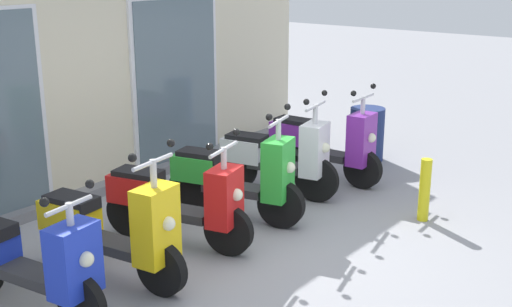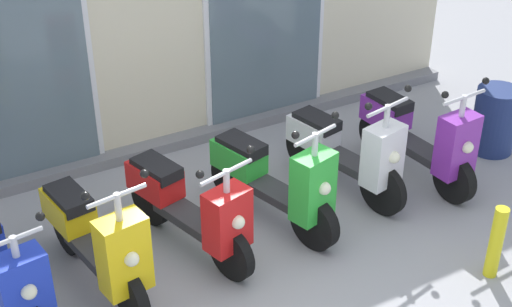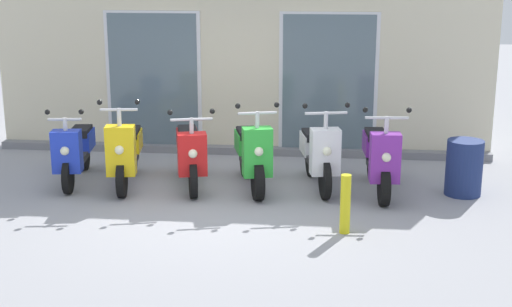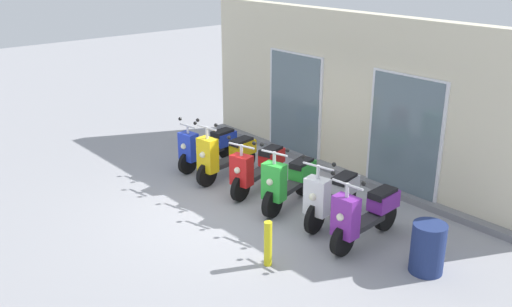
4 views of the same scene
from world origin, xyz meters
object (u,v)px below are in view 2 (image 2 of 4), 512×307
at_px(trash_bin, 495,120).
at_px(curb_bollard, 496,242).
at_px(scooter_yellow, 96,239).
at_px(scooter_white, 346,150).
at_px(scooter_purple, 419,137).
at_px(scooter_green, 274,181).
at_px(scooter_red, 189,206).

distance_m(trash_bin, curb_bollard, 2.27).
bearing_deg(scooter_yellow, scooter_white, 3.78).
bearing_deg(trash_bin, scooter_purple, -178.81).
xyz_separation_m(scooter_green, scooter_white, (0.91, 0.12, 0.01)).
bearing_deg(scooter_purple, trash_bin, 1.19).
distance_m(scooter_green, scooter_purple, 1.73).
xyz_separation_m(trash_bin, curb_bollard, (-1.61, -1.61, -0.03)).
xyz_separation_m(scooter_green, curb_bollard, (1.26, -1.60, -0.13)).
relative_size(scooter_red, curb_bollard, 2.29).
bearing_deg(scooter_red, scooter_yellow, -174.50).
xyz_separation_m(scooter_white, curb_bollard, (0.35, -1.72, -0.14)).
bearing_deg(scooter_purple, scooter_white, 170.33).
relative_size(scooter_yellow, scooter_red, 1.00).
height_order(scooter_yellow, trash_bin, scooter_yellow).
height_order(scooter_green, scooter_white, scooter_green).
height_order(trash_bin, curb_bollard, trash_bin).
distance_m(scooter_purple, curb_bollard, 1.66).
distance_m(scooter_white, scooter_purple, 0.83).
height_order(scooter_white, scooter_purple, scooter_white).
distance_m(scooter_green, scooter_white, 0.92).
distance_m(scooter_red, curb_bollard, 2.69).
bearing_deg(scooter_white, curb_bollard, -78.65).
bearing_deg(trash_bin, scooter_green, -179.94).
height_order(scooter_red, curb_bollard, scooter_red).
xyz_separation_m(scooter_green, scooter_purple, (1.73, -0.02, 0.00)).
bearing_deg(curb_bollard, scooter_green, 128.05).
relative_size(scooter_red, scooter_green, 1.01).
distance_m(scooter_red, scooter_white, 1.78).
relative_size(scooter_white, scooter_purple, 0.96).
bearing_deg(scooter_green, curb_bollard, -51.95).
bearing_deg(scooter_purple, scooter_green, 179.32).
bearing_deg(scooter_white, scooter_yellow, -176.22).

